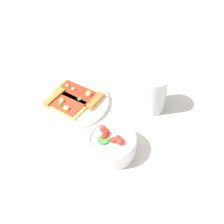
{
  "coord_description": "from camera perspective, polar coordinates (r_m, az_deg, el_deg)",
  "views": [
    {
      "loc": [
        0.36,
        0.54,
        0.67
      ],
      "look_at": [
        -0.07,
        0.11,
        0.03
      ],
      "focal_mm": 47.14,
      "sensor_mm": 36.0,
      "label": 1
    }
  ],
  "objects": [
    {
      "name": "salad_bowl",
      "position": [
        0.8,
        0.01,
        -6.18
      ],
      "size": [
        0.13,
        0.13,
        0.07
      ],
      "color": "white",
      "rests_on": "ground_plane"
    },
    {
      "name": "soda_glass",
      "position": [
        0.91,
        7.91,
        3.47
      ],
      "size": [
        0.08,
        0.08,
        0.12
      ],
      "color": "silver",
      "rests_on": "ground_plane"
    },
    {
      "name": "plate",
      "position": [
        0.95,
        -7.54,
        2.02
      ],
      "size": [
        0.23,
        0.23,
        0.01
      ],
      "primitive_type": "cylinder",
      "color": "white",
      "rests_on": "ground_plane"
    },
    {
      "name": "ground_plane",
      "position": [
        0.93,
        -7.77,
        0.05
      ],
      "size": [
        2.4,
        2.4,
        0.0
      ],
      "primitive_type": "plane",
      "color": "beige",
      "rests_on": "ground"
    },
    {
      "name": "pizza_slice_far",
      "position": [
        0.93,
        -9.29,
        1.77
      ],
      "size": [
        0.1,
        0.13,
        0.02
      ],
      "color": "#E5B256",
      "rests_on": "plate"
    },
    {
      "name": "pizza_slice_near",
      "position": [
        0.95,
        -6.06,
        3.34
      ],
      "size": [
        0.11,
        0.17,
        0.03
      ],
      "color": "gold",
      "rests_on": "plate"
    }
  ]
}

